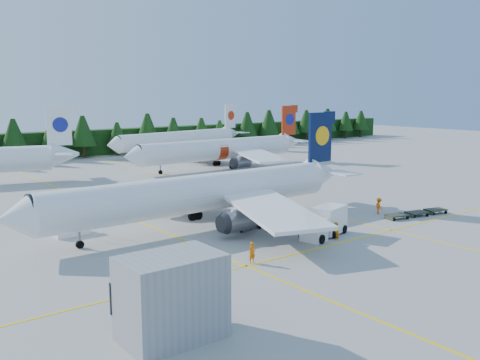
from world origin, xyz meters
TOP-DOWN VIEW (x-y plane):
  - ground at (0.00, 0.00)m, footprint 320.00×320.00m
  - taxi_stripe_a at (-14.00, 20.00)m, footprint 0.25×120.00m
  - taxi_stripe_b at (6.00, 20.00)m, footprint 0.25×120.00m
  - taxi_stripe_cross at (0.00, -6.00)m, footprint 80.00×0.25m
  - treeline_hedge at (0.00, 82.00)m, footprint 220.00×4.00m
  - terminal_building at (-26.00, -14.00)m, footprint 6.00×4.00m
  - airliner_navy at (-10.57, 8.08)m, footprint 42.05×34.62m
  - airliner_red at (18.59, 45.38)m, footprint 41.27×33.97m
  - airliner_far_right at (23.92, 70.62)m, footprint 40.01×10.55m
  - airstairs at (-22.38, 13.54)m, footprint 3.94×5.34m
  - service_truck at (-1.69, -3.30)m, footprint 6.61×3.86m
  - dolly_train at (14.02, -3.64)m, footprint 9.10×3.21m
  - uld_pair at (-5.63, 3.93)m, footprint 4.92×2.04m
  - crew_a at (-13.11, -5.68)m, footprint 0.71×0.48m
  - crew_b at (-1.46, -4.74)m, footprint 1.07×1.00m
  - crew_c at (11.42, -0.03)m, footprint 0.85×0.98m

SIDE VIEW (x-z plane):
  - ground at x=0.00m, z-range 0.00..0.00m
  - taxi_stripe_a at x=-14.00m, z-range 0.00..0.01m
  - taxi_stripe_b at x=6.00m, z-range 0.00..0.01m
  - taxi_stripe_cross at x=0.00m, z-range 0.00..0.01m
  - dolly_train at x=14.02m, z-range 0.40..0.55m
  - airstairs at x=-22.38m, z-range -0.95..2.41m
  - crew_b at x=-1.46m, z-range 0.00..1.75m
  - crew_a at x=-13.11m, z-range 0.00..1.91m
  - crew_c at x=11.42m, z-range 0.00..1.98m
  - uld_pair at x=-5.63m, z-range 0.27..1.83m
  - service_truck at x=-1.69m, z-range -0.01..2.99m
  - terminal_building at x=-26.00m, z-range 0.00..5.20m
  - treeline_hedge at x=0.00m, z-range 0.00..6.00m
  - airliner_red at x=18.59m, z-range -2.39..9.61m
  - airliner_far_right at x=23.92m, z-range -2.19..9.54m
  - airliner_navy at x=-10.57m, z-range -2.44..9.79m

